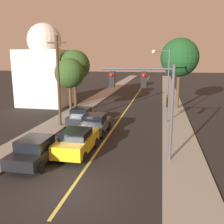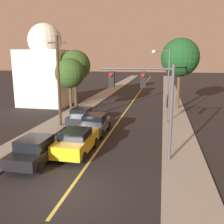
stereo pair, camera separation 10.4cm
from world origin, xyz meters
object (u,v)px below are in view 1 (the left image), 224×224
(traffic_signal_mast, at_px, (148,93))
(tree_left_near, at_px, (74,66))
(car_near_lane_second, at_px, (95,124))
(domed_building_left, at_px, (46,69))
(car_near_lane_front, at_px, (77,141))
(car_outer_lane_front, at_px, (36,150))
(tree_right_near, at_px, (180,58))
(streetlamp_right, at_px, (164,76))
(car_outer_lane_second, at_px, (82,117))
(tree_left_far, at_px, (70,73))
(utility_pole_left, at_px, (58,80))

(traffic_signal_mast, relative_size, tree_left_near, 0.81)
(car_near_lane_second, relative_size, domed_building_left, 0.39)
(car_near_lane_front, height_order, tree_left_near, tree_left_near)
(car_outer_lane_front, relative_size, tree_right_near, 0.52)
(car_near_lane_front, bearing_deg, traffic_signal_mast, -1.41)
(car_outer_lane_front, xyz_separation_m, traffic_signal_mast, (6.24, 1.66, 3.28))
(traffic_signal_mast, height_order, tree_right_near, tree_right_near)
(streetlamp_right, relative_size, domed_building_left, 0.65)
(car_outer_lane_second, bearing_deg, tree_right_near, 46.34)
(car_near_lane_front, relative_size, car_outer_lane_front, 1.00)
(tree_left_near, bearing_deg, car_near_lane_second, -62.77)
(car_outer_lane_second, height_order, streetlamp_right, streetlamp_right)
(traffic_signal_mast, bearing_deg, tree_left_far, 129.05)
(traffic_signal_mast, xyz_separation_m, domed_building_left, (-13.90, 15.94, 0.50))
(car_outer_lane_second, xyz_separation_m, tree_left_far, (-2.55, 4.04, 3.62))
(tree_left_near, bearing_deg, car_outer_lane_front, -78.40)
(car_near_lane_second, height_order, car_outer_lane_second, car_near_lane_second)
(utility_pole_left, bearing_deg, tree_left_far, 99.27)
(tree_left_far, bearing_deg, car_near_lane_front, -67.71)
(car_near_lane_front, xyz_separation_m, car_outer_lane_second, (-1.84, 6.69, -0.02))
(tree_right_near, distance_m, domed_building_left, 16.63)
(streetlamp_right, height_order, tree_right_near, tree_right_near)
(utility_pole_left, bearing_deg, car_outer_lane_second, 22.63)
(car_near_lane_second, xyz_separation_m, traffic_signal_mast, (4.40, -4.57, 3.25))
(tree_left_far, bearing_deg, tree_left_near, 101.76)
(traffic_signal_mast, distance_m, tree_right_near, 16.46)
(car_outer_lane_front, bearing_deg, traffic_signal_mast, 14.93)
(car_outer_lane_second, height_order, tree_left_far, tree_left_far)
(domed_building_left, bearing_deg, utility_pole_left, -59.21)
(car_near_lane_front, xyz_separation_m, utility_pole_left, (-3.62, 5.95, 3.32))
(car_outer_lane_second, xyz_separation_m, tree_left_near, (-3.35, 7.87, 4.27))
(car_outer_lane_second, xyz_separation_m, streetlamp_right, (7.17, 2.24, 3.59))
(car_near_lane_second, distance_m, tree_right_near, 14.51)
(utility_pole_left, relative_size, domed_building_left, 0.75)
(domed_building_left, bearing_deg, tree_right_near, 0.63)
(traffic_signal_mast, bearing_deg, car_near_lane_second, 133.90)
(domed_building_left, bearing_deg, traffic_signal_mast, -48.91)
(car_outer_lane_front, relative_size, tree_left_near, 0.62)
(tree_left_far, relative_size, domed_building_left, 0.58)
(car_outer_lane_front, xyz_separation_m, tree_right_near, (8.90, 17.79, 5.25))
(car_outer_lane_front, distance_m, domed_building_left, 19.57)
(tree_left_far, bearing_deg, utility_pole_left, -80.73)
(car_outer_lane_second, height_order, tree_right_near, tree_right_near)
(tree_left_near, bearing_deg, tree_right_near, 6.78)
(utility_pole_left, xyz_separation_m, domed_building_left, (-5.89, 9.89, 0.43))
(tree_left_near, height_order, domed_building_left, domed_building_left)
(car_outer_lane_second, distance_m, tree_left_near, 9.56)
(car_near_lane_front, distance_m, tree_right_near, 18.26)
(tree_left_far, bearing_deg, streetlamp_right, -10.50)
(car_near_lane_front, height_order, car_outer_lane_front, car_near_lane_front)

